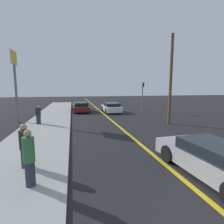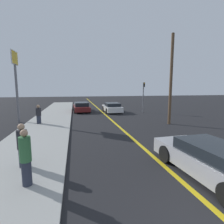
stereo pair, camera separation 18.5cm
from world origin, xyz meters
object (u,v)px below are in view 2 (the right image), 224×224
pedestrian_mid_group (23,146)px  car_ahead_center (112,108)px  pedestrian_far_standing (39,114)px  car_near_right_lane (212,161)px  car_far_distant (81,107)px  roadside_sign (15,72)px  pedestrian_near_curb (26,158)px  traffic_light (143,94)px  utility_pole (171,80)px

pedestrian_mid_group → car_ahead_center: bearing=65.7°
pedestrian_far_standing → car_ahead_center: bearing=38.7°
car_near_right_lane → car_far_distant: size_ratio=1.02×
car_far_distant → roadside_sign: (-5.77, -6.11, 3.86)m
car_ahead_center → pedestrian_near_curb: 17.06m
car_near_right_lane → pedestrian_far_standing: size_ratio=3.08×
pedestrian_mid_group → pedestrian_far_standing: bearing=96.8°
car_ahead_center → traffic_light: size_ratio=1.12×
car_near_right_lane → utility_pole: size_ratio=0.66×
pedestrian_near_curb → traffic_light: 17.79m
pedestrian_near_curb → pedestrian_far_standing: pedestrian_near_curb is taller
car_far_distant → traffic_light: traffic_light is taller
pedestrian_near_curb → pedestrian_mid_group: size_ratio=1.05×
pedestrian_far_standing → utility_pole: bearing=-10.4°
pedestrian_near_curb → roadside_sign: roadside_sign is taller
car_ahead_center → pedestrian_mid_group: size_ratio=2.50×
traffic_light → roadside_sign: 13.84m
pedestrian_mid_group → pedestrian_far_standing: size_ratio=1.06×
car_ahead_center → utility_pole: bearing=-68.0°
car_near_right_lane → traffic_light: 15.95m
utility_pole → car_ahead_center: bearing=112.0°
roadside_sign → car_far_distant: bearing=46.6°
car_ahead_center → pedestrian_far_standing: 9.71m
car_far_distant → utility_pole: utility_pole is taller
traffic_light → pedestrian_near_curb: bearing=-123.5°
car_far_distant → utility_pole: 12.28m
pedestrian_near_curb → roadside_sign: 12.35m
roadside_sign → utility_pole: utility_pole is taller
pedestrian_far_standing → utility_pole: 11.36m
car_near_right_lane → traffic_light: size_ratio=1.31×
pedestrian_far_standing → utility_pole: utility_pole is taller
traffic_light → utility_pole: (-0.44, -6.93, 1.41)m
car_near_right_lane → pedestrian_near_curb: size_ratio=2.78×
car_near_right_lane → roadside_sign: roadside_sign is taller
car_far_distant → traffic_light: size_ratio=1.28×
traffic_light → car_ahead_center: bearing=163.0°
car_far_distant → traffic_light: (7.46, -2.65, 1.70)m
pedestrian_near_curb → car_far_distant: bearing=82.4°
car_near_right_lane → pedestrian_far_standing: 12.90m
car_ahead_center → roadside_sign: 11.27m
utility_pole → car_far_distant: bearing=126.2°
car_near_right_lane → car_far_distant: (-3.73, 18.07, -0.00)m
car_ahead_center → utility_pole: (3.25, -8.06, 3.11)m
car_ahead_center → car_near_right_lane: bearing=-90.1°
car_far_distant → pedestrian_mid_group: pedestrian_mid_group is taller
car_far_distant → pedestrian_mid_group: (-2.79, -16.06, 0.34)m
car_ahead_center → traffic_light: bearing=-16.9°
pedestrian_near_curb → traffic_light: bearing=56.5°
traffic_light → utility_pole: 7.09m
car_far_distant → pedestrian_mid_group: bearing=-102.3°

